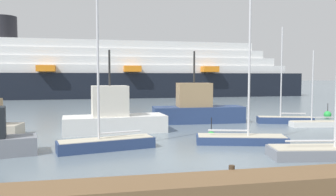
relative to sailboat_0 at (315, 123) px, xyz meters
name	(u,v)px	position (x,y,z in m)	size (l,w,h in m)	color
ground_plane	(203,162)	(-12.99, -9.41, -0.33)	(600.00, 600.00, 0.00)	slate
dock_pier	(241,185)	(-12.99, -14.18, 0.01)	(26.76, 1.94, 0.84)	brown
sailboat_0	(315,123)	(0.00, 0.00, 0.00)	(4.38, 1.63, 6.54)	white
sailboat_1	(107,142)	(-17.77, -5.66, 0.15)	(5.84, 2.62, 9.72)	navy
sailboat_2	(326,149)	(-6.33, -9.92, 0.16)	(6.15, 2.68, 11.50)	gray
sailboat_3	(285,118)	(-1.50, 2.35, 0.12)	(5.09, 2.48, 8.82)	navy
sailboat_4	(241,137)	(-9.21, -5.50, 0.10)	(5.96, 2.97, 9.75)	navy
fishing_boat_1	(113,117)	(-17.19, 0.37, 0.90)	(8.00, 3.48, 6.34)	white
fishing_boat_3	(197,109)	(-9.31, 4.44, 0.97)	(8.52, 2.76, 6.68)	navy
channel_buoy_0	(328,115)	(4.90, 4.94, 0.04)	(0.74, 0.74, 1.54)	green
channel_buoy_1	(211,135)	(-10.55, -3.44, -0.06)	(0.50, 0.50, 1.47)	green
cruise_ship	(90,72)	(-20.64, 45.50, 4.81)	(91.05, 16.32, 16.06)	black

